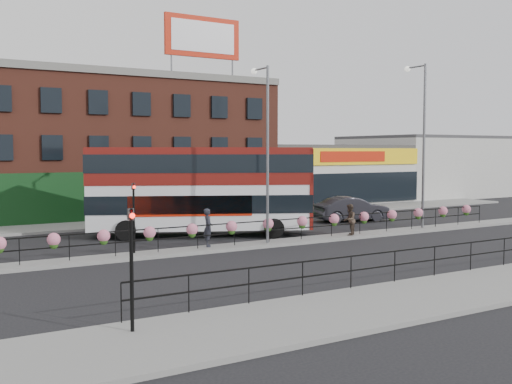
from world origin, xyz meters
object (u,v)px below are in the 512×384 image
car (352,209)px  pedestrian_b (350,220)px  lamp_column_east (421,131)px  lamp_column_west (265,138)px  pedestrian_a (208,228)px  double_decker_bus (201,182)px

car → pedestrian_b: pedestrian_b is taller
car → lamp_column_east: lamp_column_east is taller
lamp_column_west → car: bearing=28.9°
pedestrian_a → pedestrian_b: 8.48m
pedestrian_b → pedestrian_a: bearing=-44.6°
pedestrian_a → car: bearing=-45.6°
pedestrian_b → lamp_column_east: bearing=142.9°
lamp_column_west → lamp_column_east: bearing=1.7°
double_decker_bus → lamp_column_east: size_ratio=1.26×
double_decker_bus → lamp_column_east: 13.63m
car → pedestrian_b: 7.75m
lamp_column_west → lamp_column_east: lamp_column_east is taller
lamp_column_east → double_decker_bus: bearing=161.1°
double_decker_bus → car: double_decker_bus is taller
car → lamp_column_west: bearing=130.9°
double_decker_bus → pedestrian_b: double_decker_bus is taller
pedestrian_a → lamp_column_east: size_ratio=0.19×
lamp_column_west → double_decker_bus: bearing=106.4°
car → double_decker_bus: bearing=107.4°
pedestrian_b → lamp_column_east: 7.70m
double_decker_bus → lamp_column_west: size_ratio=1.39×
double_decker_bus → lamp_column_west: lamp_column_west is taller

